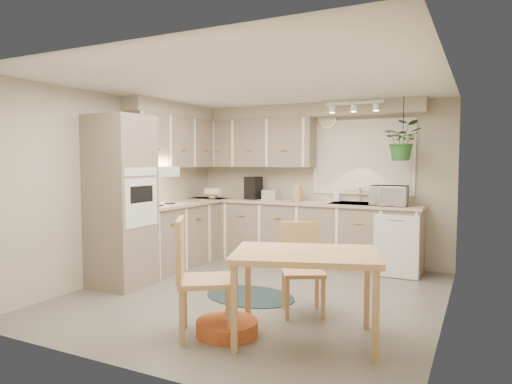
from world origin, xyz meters
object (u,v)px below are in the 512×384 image
chair_left (206,277)px  pet_bed (227,328)px  chair_back (303,269)px  microwave (389,193)px  dining_table (305,296)px  braided_rug (250,296)px

chair_left → pet_bed: (0.16, 0.09, -0.46)m
chair_back → pet_bed: 1.00m
chair_back → pet_bed: chair_back is taller
chair_left → chair_back: bearing=115.8°
chair_left → chair_back: chair_left is taller
chair_back → microwave: size_ratio=1.86×
dining_table → braided_rug: (-1.00, 0.90, -0.38)m
dining_table → pet_bed: dining_table is taller
dining_table → chair_left: bearing=-160.8°
dining_table → chair_back: bearing=112.5°
dining_table → microwave: size_ratio=2.50×
dining_table → pet_bed: 0.76m
braided_rug → microwave: microwave is taller
chair_left → microwave: bearing=128.8°
chair_left → chair_back: (0.57, 0.91, -0.07)m
braided_rug → microwave: bearing=55.9°
pet_bed → dining_table: bearing=16.9°
chair_left → braided_rug: size_ratio=0.98×
dining_table → braided_rug: 1.40m
dining_table → braided_rug: dining_table is taller
microwave → chair_left: bearing=-111.1°
braided_rug → pet_bed: size_ratio=1.93×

